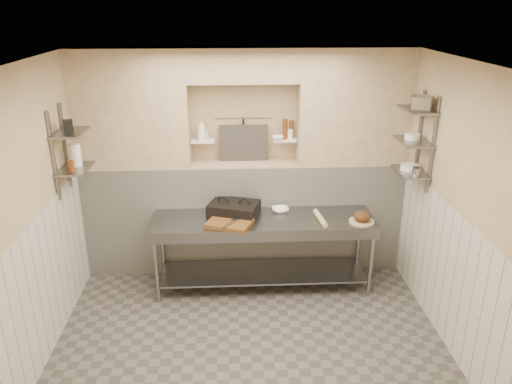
{
  "coord_description": "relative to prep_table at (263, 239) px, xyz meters",
  "views": [
    {
      "loc": [
        -0.17,
        -4.14,
        3.28
      ],
      "look_at": [
        0.1,
        0.9,
        1.35
      ],
      "focal_mm": 35.0,
      "sensor_mm": 36.0,
      "label": 1
    }
  ],
  "objects": [
    {
      "name": "wall_shelf_right_lower",
      "position": [
        1.63,
        -0.13,
        0.86
      ],
      "size": [
        0.3,
        0.5,
        0.02
      ],
      "primitive_type": "cube",
      "color": "slate",
      "rests_on": "wall_right"
    },
    {
      "name": "alcove_shelf_right",
      "position": [
        0.29,
        0.57,
        1.06
      ],
      "size": [
        0.28,
        0.16,
        0.02
      ],
      "primitive_type": "cube",
      "color": "white",
      "rests_on": "backwall_lower"
    },
    {
      "name": "wall_back",
      "position": [
        -0.21,
        0.82,
        0.76
      ],
      "size": [
        4.0,
        0.1,
        2.8
      ],
      "primitive_type": "cube",
      "color": "tan",
      "rests_on": "ground"
    },
    {
      "name": "wall_front",
      "position": [
        -0.21,
        -3.18,
        0.76
      ],
      "size": [
        4.0,
        0.1,
        2.8
      ],
      "primitive_type": "cube",
      "color": "tan",
      "rests_on": "ground"
    },
    {
      "name": "backwall_pillar_right",
      "position": [
        1.12,
        0.57,
        1.46
      ],
      "size": [
        1.35,
        0.4,
        1.4
      ],
      "primitive_type": "cube",
      "color": "tan",
      "rests_on": "backwall_lower"
    },
    {
      "name": "wall_right",
      "position": [
        1.84,
        -1.18,
        0.76
      ],
      "size": [
        0.1,
        3.9,
        2.8
      ],
      "primitive_type": "cube",
      "color": "tan",
      "rests_on": "ground"
    },
    {
      "name": "condiment_b",
      "position": [
        0.3,
        0.57,
        1.19
      ],
      "size": [
        0.06,
        0.06,
        0.24
      ],
      "primitive_type": "cylinder",
      "color": "#562811",
      "rests_on": "alcove_shelf_right"
    },
    {
      "name": "wainscot_left",
      "position": [
        -2.2,
        -1.18,
        0.06
      ],
      "size": [
        0.02,
        3.9,
        1.4
      ],
      "primitive_type": "cube",
      "color": "silver",
      "rests_on": "floor"
    },
    {
      "name": "wall_shelf_right_mid",
      "position": [
        1.63,
        -0.13,
        1.21
      ],
      "size": [
        0.3,
        0.5,
        0.02
      ],
      "primitive_type": "cube",
      "color": "slate",
      "rests_on": "wall_right"
    },
    {
      "name": "wall_shelf_left_upper",
      "position": [
        -2.05,
        -0.13,
        1.36
      ],
      "size": [
        0.3,
        0.5,
        0.03
      ],
      "primitive_type": "cube",
      "color": "slate",
      "rests_on": "wall_left"
    },
    {
      "name": "backwall_header",
      "position": [
        -0.21,
        0.57,
        1.96
      ],
      "size": [
        1.3,
        0.4,
        0.4
      ],
      "primitive_type": "cube",
      "color": "tan",
      "rests_on": "backwall_lower"
    },
    {
      "name": "prep_table",
      "position": [
        0.0,
        0.0,
        0.0
      ],
      "size": [
        2.6,
        0.7,
        0.9
      ],
      "color": "gray",
      "rests_on": "floor"
    },
    {
      "name": "jar_left",
      "position": [
        -2.05,
        -0.26,
        1.03
      ],
      "size": [
        0.07,
        0.07,
        0.11
      ],
      "primitive_type": "cylinder",
      "color": "#562811",
      "rests_on": "wall_shelf_left_lower"
    },
    {
      "name": "condiment_a",
      "position": [
        0.38,
        0.6,
        1.18
      ],
      "size": [
        0.06,
        0.06,
        0.22
      ],
      "primitive_type": "cylinder",
      "color": "#562811",
      "rests_on": "alcove_shelf_right"
    },
    {
      "name": "alcove_sill",
      "position": [
        -0.21,
        0.57,
        0.77
      ],
      "size": [
        1.3,
        0.4,
        0.02
      ],
      "primitive_type": "cube",
      "color": "tan",
      "rests_on": "backwall_lower"
    },
    {
      "name": "basket_right",
      "position": [
        1.63,
        -0.19,
        1.64
      ],
      "size": [
        0.24,
        0.27,
        0.14
      ],
      "primitive_type": "cube",
      "rotation": [
        0.0,
        0.0,
        -0.27
      ],
      "color": "gray",
      "rests_on": "wall_shelf_right_upper"
    },
    {
      "name": "floor",
      "position": [
        -0.21,
        -1.18,
        -0.69
      ],
      "size": [
        4.0,
        3.9,
        0.1
      ],
      "primitive_type": "cube",
      "color": "#56514C",
      "rests_on": "ground"
    },
    {
      "name": "rolling_pin",
      "position": [
        0.66,
        -0.08,
        0.29
      ],
      "size": [
        0.1,
        0.42,
        0.06
      ],
      "primitive_type": "cylinder",
      "rotation": [
        1.57,
        0.0,
        0.1
      ],
      "color": "#DABE79",
      "rests_on": "prep_table"
    },
    {
      "name": "knife_blade",
      "position": [
        -0.25,
        -0.09,
        0.31
      ],
      "size": [
        0.26,
        0.06,
        0.01
      ],
      "primitive_type": "cube",
      "rotation": [
        0.0,
        0.0,
        0.12
      ],
      "color": "gray",
      "rests_on": "cutting_board"
    },
    {
      "name": "canister_right",
      "position": [
        1.63,
        -0.31,
        0.92
      ],
      "size": [
        0.09,
        0.09,
        0.09
      ],
      "primitive_type": "cylinder",
      "color": "gray",
      "rests_on": "wall_shelf_right_lower"
    },
    {
      "name": "bread_loaf",
      "position": [
        1.12,
        -0.15,
        0.33
      ],
      "size": [
        0.2,
        0.2,
        0.12
      ],
      "primitive_type": "ellipsoid",
      "color": "#4C2D19",
      "rests_on": "bread_board"
    },
    {
      "name": "jar_alcove",
      "position": [
        -0.67,
        0.61,
        1.13
      ],
      "size": [
        0.07,
        0.07,
        0.11
      ],
      "primitive_type": "cube",
      "color": "tan",
      "rests_on": "alcove_shelf_left"
    },
    {
      "name": "backwall_pillar_left",
      "position": [
        -1.53,
        0.57,
        1.46
      ],
      "size": [
        1.35,
        0.4,
        1.4
      ],
      "primitive_type": "cube",
      "color": "tan",
      "rests_on": "backwall_lower"
    },
    {
      "name": "bowl_right",
      "position": [
        1.63,
        -0.1,
        0.9
      ],
      "size": [
        0.2,
        0.2,
        0.06
      ],
      "primitive_type": "cylinder",
      "color": "white",
      "rests_on": "wall_shelf_right_lower"
    },
    {
      "name": "ceiling",
      "position": [
        -0.21,
        -1.18,
        2.21
      ],
      "size": [
        4.0,
        3.9,
        0.1
      ],
      "primitive_type": "cube",
      "color": "silver",
      "rests_on": "ground"
    },
    {
      "name": "mixing_bowl",
      "position": [
        0.22,
        0.21,
        0.28
      ],
      "size": [
        0.22,
        0.22,
        0.05
      ],
      "primitive_type": "imported",
      "rotation": [
        0.0,
        0.0,
        0.11
      ],
      "color": "white",
      "rests_on": "prep_table"
    },
    {
      "name": "shelf_rail_left_b",
      "position": [
        -2.18,
        -0.33,
        1.16
      ],
      "size": [
        0.03,
        0.03,
        0.95
      ],
      "primitive_type": "cube",
      "color": "slate",
      "rests_on": "wall_left"
    },
    {
      "name": "wall_shelf_left_lower",
      "position": [
        -2.05,
        -0.13,
        0.96
      ],
      "size": [
        0.3,
        0.5,
        0.02
      ],
      "primitive_type": "cube",
      "color": "slate",
      "rests_on": "wall_left"
    },
    {
      "name": "wall_left",
      "position": [
        -2.26,
        -1.18,
        0.76
      ],
      "size": [
        0.1,
        3.9,
        2.8
      ],
      "primitive_type": "cube",
      "color": "tan",
      "rests_on": "ground"
    },
    {
      "name": "condiment_c",
      "position": [
        0.36,
        0.58,
        1.13
      ],
      "size": [
        0.07,
        0.07,
        0.12
      ],
      "primitive_type": "cylinder",
      "color": "white",
      "rests_on": "alcove_shelf_right"
    },
    {
      "name": "splash_panel",
      "position": [
        -0.21,
        0.67,
        1.0
      ],
      "size": [
        0.6,
        0.08,
        0.45
      ],
      "primitive_type": "cube",
      "rotation": [
        -0.14,
        0.0,
        0.0
      ],
      "color": "#383330",
      "rests_on": "alcove_sill"
    },
    {
      "name": "utensil_rail",
      "position": [
        -0.21,
        0.74,
        1.31
      ],
      "size": [
        0.7,
        0.02,
        0.02
      ],
      "primitive_type": "cylinder",
      "rotation": [
        0.0,
        1.57,
        0.0
      ],
      "color": "gray",
      "rests_on": "wall_back"
    },
    {
      "name": "cutting_board",
      "position": [
        -0.4,
        -0.15,
        0.28
      ],
      "size": [
        0.58,
        0.5,
        0.04
      ],
      "primitive_type": "cube",
      "rotation": [
        0.0,
        0.0,
        -0.39
      ],
      "color": "brown",
      "rests_on": "prep_table"
    },
    {
      "name": "shelf_rail_left_a",
      "position": [
        -2.18,
        0.07,
        1.16
      ],
      "size": [
        0.03,
        0.03,
        0.95
      ],
      "primitive_type": "cube",
      "color": "slate",
      "rests_on": "wall_left"
    },
    {
      "name": "alcove_shelf_left",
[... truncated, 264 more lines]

